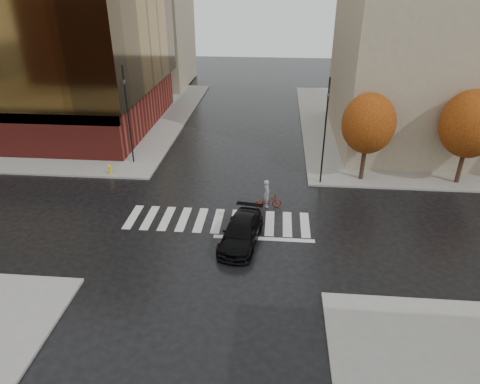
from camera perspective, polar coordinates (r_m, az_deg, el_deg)
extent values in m
plane|color=black|center=(26.80, -3.14, -4.40)|extent=(120.00, 120.00, 0.00)
cube|color=gray|center=(51.89, -23.62, 9.33)|extent=(30.00, 30.00, 0.15)
cube|color=gray|center=(48.99, 26.06, 7.87)|extent=(30.00, 30.00, 0.15)
cube|color=silver|center=(27.22, -2.99, -3.85)|extent=(12.00, 3.00, 0.01)
cube|color=maroon|center=(49.36, -26.66, 10.43)|extent=(26.00, 18.00, 4.00)
cube|color=olive|center=(48.07, -28.73, 19.51)|extent=(27.00, 19.00, 12.00)
cube|color=gray|center=(42.10, 25.12, 18.17)|extent=(16.00, 16.00, 18.00)
cube|color=gray|center=(62.80, -14.13, 22.91)|extent=(14.00, 12.00, 20.00)
cylinder|color=black|center=(33.11, 16.09, 3.95)|extent=(0.32, 0.32, 2.80)
ellipsoid|color=#AE4B10|center=(32.12, 16.76, 8.74)|extent=(3.80, 3.80, 4.37)
cylinder|color=black|center=(35.16, 27.35, 3.26)|extent=(0.32, 0.32, 2.80)
ellipsoid|color=#AE4B10|center=(34.19, 28.44, 7.96)|extent=(4.20, 4.20, 4.83)
imported|color=black|center=(24.73, 0.18, -5.37)|extent=(2.68, 5.11, 1.41)
imported|color=maroon|center=(28.50, 3.76, -1.26)|extent=(1.88, 0.99, 0.94)
imported|color=gray|center=(28.22, 3.59, -0.17)|extent=(0.59, 0.78, 1.91)
cylinder|color=black|center=(35.09, -14.69, 9.77)|extent=(0.12, 0.12, 7.77)
imported|color=black|center=(34.40, -15.25, 14.24)|extent=(0.21, 0.17, 0.97)
cylinder|color=black|center=(30.90, 11.25, 7.77)|extent=(0.12, 0.12, 7.73)
imported|color=black|center=(30.11, 11.73, 12.79)|extent=(0.22, 0.24, 0.97)
cylinder|color=yellow|center=(34.49, -16.92, 2.78)|extent=(0.24, 0.24, 0.61)
sphere|color=yellow|center=(34.37, -16.98, 3.24)|extent=(0.26, 0.26, 0.26)
cylinder|color=#4A291A|center=(25.05, -2.22, -6.86)|extent=(0.75, 0.75, 0.01)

